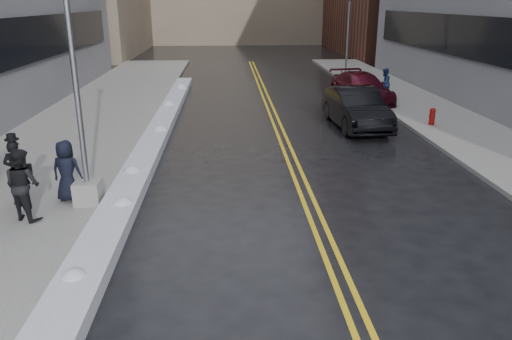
{
  "coord_description": "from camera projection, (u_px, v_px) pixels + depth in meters",
  "views": [
    {
      "loc": [
        0.36,
        -10.27,
        5.15
      ],
      "look_at": [
        1.0,
        1.04,
        1.3
      ],
      "focal_mm": 35.0,
      "sensor_mm": 36.0,
      "label": 1
    }
  ],
  "objects": [
    {
      "name": "pedestrian_b",
      "position": [
        23.0,
        184.0,
        11.79
      ],
      "size": [
        1.07,
        1.0,
        1.76
      ],
      "primitive_type": "imported",
      "rotation": [
        0.0,
        0.0,
        2.63
      ],
      "color": "black",
      "rests_on": "sidewalk_west"
    },
    {
      "name": "lamppost",
      "position": [
        79.0,
        113.0,
        12.24
      ],
      "size": [
        0.65,
        0.65,
        7.62
      ],
      "color": "gray",
      "rests_on": "sidewalk_west"
    },
    {
      "name": "snow_ridge",
      "position": [
        154.0,
        141.0,
        18.72
      ],
      "size": [
        0.9,
        30.0,
        0.34
      ],
      "primitive_type": "cube",
      "color": "silver",
      "rests_on": "ground"
    },
    {
      "name": "pedestrian_c",
      "position": [
        67.0,
        171.0,
        12.92
      ],
      "size": [
        0.88,
        0.65,
        1.63
      ],
      "primitive_type": "imported",
      "rotation": [
        0.0,
        0.0,
        2.97
      ],
      "color": "black",
      "rests_on": "sidewalk_west"
    },
    {
      "name": "pedestrian_fedora",
      "position": [
        17.0,
        172.0,
        12.68
      ],
      "size": [
        0.64,
        0.44,
        1.71
      ],
      "primitive_type": "imported",
      "rotation": [
        0.0,
        0.0,
        3.1
      ],
      "color": "black",
      "rests_on": "sidewalk_west"
    },
    {
      "name": "traffic_signal",
      "position": [
        348.0,
        28.0,
        33.39
      ],
      "size": [
        0.16,
        0.2,
        6.0
      ],
      "color": "gray",
      "rests_on": "sidewalk_east"
    },
    {
      "name": "pedestrian_east",
      "position": [
        384.0,
        83.0,
        26.9
      ],
      "size": [
        0.96,
        0.96,
        1.57
      ],
      "primitive_type": "imported",
      "rotation": [
        0.0,
        0.0,
        3.92
      ],
      "color": "navy",
      "rests_on": "sidewalk_east"
    },
    {
      "name": "car_black",
      "position": [
        356.0,
        108.0,
        21.12
      ],
      "size": [
        2.06,
        5.2,
        1.68
      ],
      "primitive_type": "imported",
      "rotation": [
        0.0,
        0.0,
        0.05
      ],
      "color": "black",
      "rests_on": "ground"
    },
    {
      "name": "car_maroon",
      "position": [
        361.0,
        88.0,
        26.44
      ],
      "size": [
        2.82,
        5.53,
        1.54
      ],
      "primitive_type": "imported",
      "rotation": [
        0.0,
        0.0,
        0.13
      ],
      "color": "#450B18",
      "rests_on": "ground"
    },
    {
      "name": "lane_line_left",
      "position": [
        276.0,
        130.0,
        20.92
      ],
      "size": [
        0.12,
        50.0,
        0.01
      ],
      "primitive_type": "cube",
      "color": "gold",
      "rests_on": "ground"
    },
    {
      "name": "sidewalk_west",
      "position": [
        80.0,
        131.0,
        20.46
      ],
      "size": [
        5.5,
        50.0,
        0.15
      ],
      "primitive_type": "cube",
      "color": "gray",
      "rests_on": "ground"
    },
    {
      "name": "lane_line_right",
      "position": [
        283.0,
        130.0,
        20.94
      ],
      "size": [
        0.12,
        50.0,
        0.01
      ],
      "primitive_type": "cube",
      "color": "gold",
      "rests_on": "ground"
    },
    {
      "name": "fire_hydrant",
      "position": [
        432.0,
        115.0,
        21.1
      ],
      "size": [
        0.26,
        0.26,
        0.73
      ],
      "color": "maroon",
      "rests_on": "sidewalk_east"
    },
    {
      "name": "ground",
      "position": [
        215.0,
        239.0,
        11.34
      ],
      "size": [
        160.0,
        160.0,
        0.0
      ],
      "primitive_type": "plane",
      "color": "black",
      "rests_on": "ground"
    },
    {
      "name": "sidewalk_east",
      "position": [
        454.0,
        126.0,
        21.31
      ],
      "size": [
        4.0,
        50.0,
        0.15
      ],
      "primitive_type": "cube",
      "color": "gray",
      "rests_on": "ground"
    }
  ]
}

